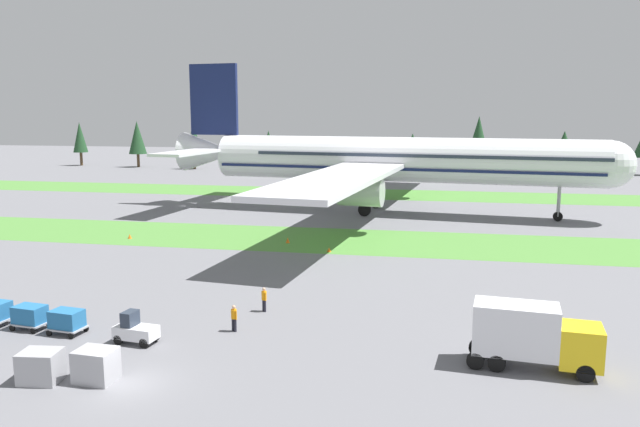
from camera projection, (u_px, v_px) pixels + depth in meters
name	position (u px, v px, depth m)	size (l,w,h in m)	color
ground_plane	(128.00, 384.00, 32.10)	(400.00, 400.00, 0.00)	slate
grass_strip_near	(293.00, 239.00, 68.72)	(320.00, 13.46, 0.01)	#4C8438
grass_strip_far	(344.00, 193.00, 106.45)	(320.00, 13.46, 0.01)	#4C8438
airliner	(387.00, 159.00, 85.01)	(62.25, 76.72, 20.81)	white
baggage_tug	(135.00, 330.00, 37.72)	(2.74, 1.62, 1.97)	silver
cargo_dolly_lead	(67.00, 320.00, 39.23)	(2.37, 1.77, 1.55)	#A3A3A8
cargo_dolly_second	(30.00, 315.00, 40.11)	(2.37, 1.77, 1.55)	#A3A3A8
catering_truck	(533.00, 334.00, 33.78)	(7.16, 3.04, 3.58)	yellow
ground_crew_marshaller	(234.00, 317.00, 39.67)	(0.48, 0.36, 1.74)	black
ground_crew_loader	(264.00, 298.00, 43.62)	(0.40, 0.45, 1.74)	black
uld_container_1	(96.00, 365.00, 32.36)	(2.00, 1.60, 1.73)	#A3A3A8
uld_container_2	(41.00, 366.00, 32.29)	(2.00, 1.60, 1.67)	#A3A3A8
taxiway_marker_0	(288.00, 240.00, 66.40)	(0.44, 0.44, 0.59)	orange
taxiway_marker_1	(130.00, 236.00, 68.68)	(0.44, 0.44, 0.51)	orange
taxiway_marker_2	(329.00, 250.00, 62.18)	(0.44, 0.44, 0.45)	orange
distant_tree_line	(391.00, 142.00, 143.12)	(156.62, 10.19, 12.85)	#4C3823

